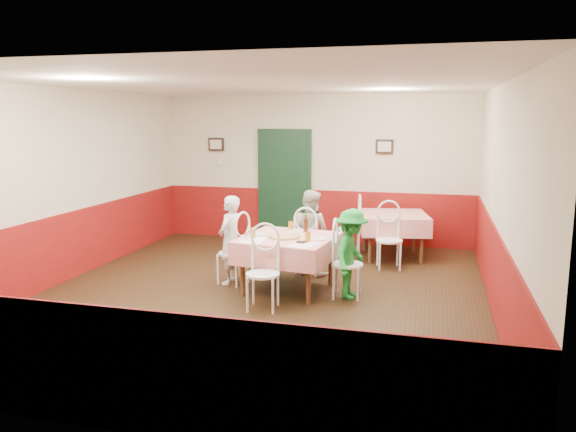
% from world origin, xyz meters
% --- Properties ---
extents(floor, '(7.00, 7.00, 0.00)m').
position_xyz_m(floor, '(0.00, 0.00, 0.00)').
color(floor, black).
rests_on(floor, ground).
extents(ceiling, '(7.00, 7.00, 0.00)m').
position_xyz_m(ceiling, '(0.00, 0.00, 2.80)').
color(ceiling, white).
rests_on(ceiling, back_wall).
extents(back_wall, '(6.00, 0.10, 2.80)m').
position_xyz_m(back_wall, '(0.00, 3.50, 1.40)').
color(back_wall, beige).
rests_on(back_wall, ground).
extents(front_wall, '(6.00, 0.10, 2.80)m').
position_xyz_m(front_wall, '(0.00, -3.50, 1.40)').
color(front_wall, beige).
rests_on(front_wall, ground).
extents(left_wall, '(0.10, 7.00, 2.80)m').
position_xyz_m(left_wall, '(-3.00, 0.00, 1.40)').
color(left_wall, beige).
rests_on(left_wall, ground).
extents(right_wall, '(0.10, 7.00, 2.80)m').
position_xyz_m(right_wall, '(3.00, 0.00, 1.40)').
color(right_wall, beige).
rests_on(right_wall, ground).
extents(wainscot_back, '(6.00, 0.03, 1.00)m').
position_xyz_m(wainscot_back, '(0.00, 3.48, 0.50)').
color(wainscot_back, maroon).
rests_on(wainscot_back, ground).
extents(wainscot_front, '(6.00, 0.03, 1.00)m').
position_xyz_m(wainscot_front, '(0.00, -3.48, 0.50)').
color(wainscot_front, maroon).
rests_on(wainscot_front, ground).
extents(wainscot_left, '(0.03, 7.00, 1.00)m').
position_xyz_m(wainscot_left, '(-2.98, 0.00, 0.50)').
color(wainscot_left, maroon).
rests_on(wainscot_left, ground).
extents(wainscot_right, '(0.03, 7.00, 1.00)m').
position_xyz_m(wainscot_right, '(2.98, 0.00, 0.50)').
color(wainscot_right, maroon).
rests_on(wainscot_right, ground).
extents(door, '(0.96, 0.06, 2.10)m').
position_xyz_m(door, '(-0.60, 3.45, 1.05)').
color(door, black).
rests_on(door, ground).
extents(picture_left, '(0.32, 0.03, 0.26)m').
position_xyz_m(picture_left, '(-2.00, 3.45, 1.85)').
color(picture_left, black).
rests_on(picture_left, back_wall).
extents(picture_right, '(0.32, 0.03, 0.26)m').
position_xyz_m(picture_right, '(1.30, 3.45, 1.85)').
color(picture_right, black).
rests_on(picture_right, back_wall).
extents(thermostat, '(0.10, 0.03, 0.10)m').
position_xyz_m(thermostat, '(-1.90, 3.45, 1.50)').
color(thermostat, white).
rests_on(thermostat, back_wall).
extents(main_table, '(1.36, 1.36, 0.77)m').
position_xyz_m(main_table, '(0.30, 0.30, 0.38)').
color(main_table, red).
rests_on(main_table, ground).
extents(second_table, '(1.32, 1.32, 0.77)m').
position_xyz_m(second_table, '(1.56, 2.58, 0.38)').
color(second_table, red).
rests_on(second_table, ground).
extents(chair_left, '(0.51, 0.51, 0.90)m').
position_xyz_m(chair_left, '(-0.54, 0.41, 0.45)').
color(chair_left, white).
rests_on(chair_left, ground).
extents(chair_right, '(0.43, 0.43, 0.90)m').
position_xyz_m(chair_right, '(1.14, 0.20, 0.45)').
color(chair_right, white).
rests_on(chair_right, ground).
extents(chair_far, '(0.45, 0.45, 0.90)m').
position_xyz_m(chair_far, '(0.40, 1.15, 0.45)').
color(chair_far, white).
rests_on(chair_far, ground).
extents(chair_near, '(0.45, 0.45, 0.90)m').
position_xyz_m(chair_near, '(0.20, -0.54, 0.45)').
color(chair_near, white).
rests_on(chair_near, ground).
extents(chair_second_a, '(0.50, 0.50, 0.90)m').
position_xyz_m(chair_second_a, '(0.81, 2.58, 0.45)').
color(chair_second_a, white).
rests_on(chair_second_a, ground).
extents(chair_second_b, '(0.50, 0.50, 0.90)m').
position_xyz_m(chair_second_b, '(1.56, 1.83, 0.45)').
color(chair_second_b, white).
rests_on(chair_second_b, ground).
extents(pizza, '(0.46, 0.46, 0.03)m').
position_xyz_m(pizza, '(0.27, 0.24, 0.77)').
color(pizza, '#B74723').
rests_on(pizza, main_table).
extents(plate_left, '(0.28, 0.28, 0.01)m').
position_xyz_m(plate_left, '(-0.09, 0.34, 0.77)').
color(plate_left, white).
rests_on(plate_left, main_table).
extents(plate_right, '(0.28, 0.28, 0.01)m').
position_xyz_m(plate_right, '(0.74, 0.26, 0.77)').
color(plate_right, white).
rests_on(plate_right, main_table).
extents(plate_far, '(0.28, 0.28, 0.01)m').
position_xyz_m(plate_far, '(0.33, 0.71, 0.77)').
color(plate_far, white).
rests_on(plate_far, main_table).
extents(glass_a, '(0.08, 0.08, 0.14)m').
position_xyz_m(glass_a, '(-0.14, 0.11, 0.83)').
color(glass_a, '#BF7219').
rests_on(glass_a, main_table).
extents(glass_b, '(0.08, 0.08, 0.13)m').
position_xyz_m(glass_b, '(0.64, 0.05, 0.83)').
color(glass_b, '#BF7219').
rests_on(glass_b, main_table).
extents(glass_c, '(0.08, 0.08, 0.13)m').
position_xyz_m(glass_c, '(0.22, 0.74, 0.83)').
color(glass_c, '#BF7219').
rests_on(glass_c, main_table).
extents(beer_bottle, '(0.07, 0.07, 0.23)m').
position_xyz_m(beer_bottle, '(0.46, 0.69, 0.87)').
color(beer_bottle, '#381C0A').
rests_on(beer_bottle, main_table).
extents(shaker_a, '(0.04, 0.04, 0.09)m').
position_xyz_m(shaker_a, '(-0.19, -0.06, 0.81)').
color(shaker_a, silver).
rests_on(shaker_a, main_table).
extents(shaker_b, '(0.04, 0.04, 0.09)m').
position_xyz_m(shaker_b, '(-0.09, -0.10, 0.81)').
color(shaker_b, silver).
rests_on(shaker_b, main_table).
extents(shaker_c, '(0.04, 0.04, 0.09)m').
position_xyz_m(shaker_c, '(-0.21, 0.01, 0.81)').
color(shaker_c, '#B23319').
rests_on(shaker_c, main_table).
extents(menu_left, '(0.31, 0.41, 0.00)m').
position_xyz_m(menu_left, '(-0.10, -0.04, 0.76)').
color(menu_left, white).
rests_on(menu_left, main_table).
extents(menu_right, '(0.41, 0.48, 0.00)m').
position_xyz_m(menu_right, '(0.62, -0.12, 0.76)').
color(menu_right, white).
rests_on(menu_right, main_table).
extents(wallet, '(0.12, 0.10, 0.02)m').
position_xyz_m(wallet, '(0.56, -0.02, 0.77)').
color(wallet, black).
rests_on(wallet, main_table).
extents(diner_left, '(0.36, 0.50, 1.28)m').
position_xyz_m(diner_left, '(-0.59, 0.41, 0.64)').
color(diner_left, gray).
rests_on(diner_left, ground).
extents(diner_far, '(0.76, 0.68, 1.30)m').
position_xyz_m(diner_far, '(0.41, 1.20, 0.65)').
color(diner_far, gray).
rests_on(diner_far, ground).
extents(diner_right, '(0.56, 0.84, 1.20)m').
position_xyz_m(diner_right, '(1.19, 0.19, 0.60)').
color(diner_right, gray).
rests_on(diner_right, ground).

